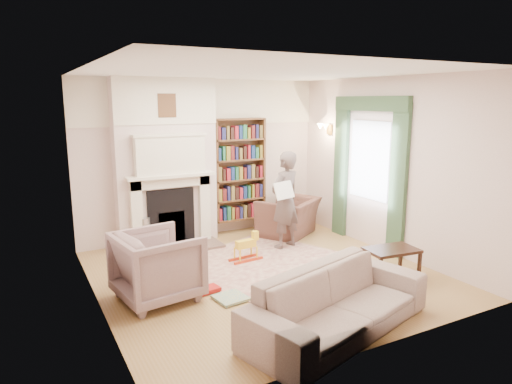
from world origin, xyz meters
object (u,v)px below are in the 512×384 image
armchair_reading (288,217)px  man_reading (285,200)px  coffee_table (391,264)px  rocking_horse (246,247)px  armchair_left (158,266)px  sofa (338,302)px  paraffin_heater (143,234)px  bookcase (239,170)px

armchair_reading → man_reading: bearing=21.2°
coffee_table → rocking_horse: size_ratio=1.37×
coffee_table → armchair_left: bearing=169.9°
armchair_left → sofa: (1.46, -1.69, -0.10)m
man_reading → paraffin_heater: 2.41m
coffee_table → paraffin_heater: size_ratio=1.27×
armchair_reading → sofa: 3.59m
sofa → man_reading: bearing=53.8°
man_reading → rocking_horse: bearing=1.3°
bookcase → armchair_left: bookcase is taller
bookcase → rocking_horse: bookcase is taller
bookcase → armchair_reading: size_ratio=1.79×
bookcase → man_reading: 1.30m
sofa → paraffin_heater: sofa is taller
armchair_reading → man_reading: 0.89m
rocking_horse → coffee_table: bearing=-54.0°
sofa → rocking_horse: bearing=71.4°
coffee_table → armchair_reading: bearing=98.7°
man_reading → rocking_horse: (-0.88, -0.29, -0.59)m
armchair_left → paraffin_heater: size_ratio=1.73×
paraffin_heater → rocking_horse: bearing=-46.1°
bookcase → sofa: bookcase is taller
sofa → rocking_horse: size_ratio=4.45×
bookcase → rocking_horse: size_ratio=3.63×
armchair_left → man_reading: man_reading is taller
bookcase → armchair_left: 3.22m
armchair_reading → armchair_left: (-2.91, -1.59, 0.10)m
bookcase → sofa: 4.07m
armchair_reading → paraffin_heater: bearing=-40.8°
armchair_reading → paraffin_heater: 2.60m
armchair_reading → sofa: bearing=34.3°
coffee_table → rocking_horse: coffee_table is taller
bookcase → coffee_table: bearing=-76.1°
armchair_left → coffee_table: 3.13m
bookcase → man_reading: size_ratio=1.14×
rocking_horse → man_reading: bearing=12.7°
rocking_horse → sofa: bearing=-98.1°
rocking_horse → paraffin_heater: bearing=128.5°
man_reading → paraffin_heater: size_ratio=2.96×
paraffin_heater → rocking_horse: (1.24, -1.29, -0.05)m
armchair_reading → sofa: (-1.45, -3.28, -0.00)m
man_reading → bookcase: bearing=-95.6°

